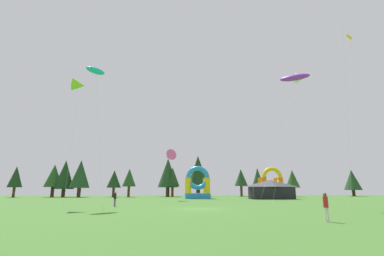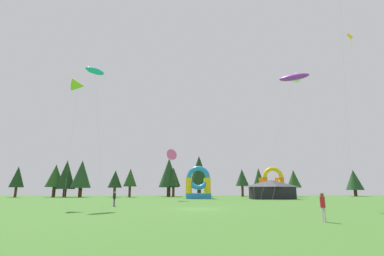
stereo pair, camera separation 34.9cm
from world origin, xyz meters
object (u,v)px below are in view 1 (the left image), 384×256
Objects in this scene: kite_cyan_parafoil at (96,71)px; kite_purple_parafoil at (294,78)px; kite_yellow_diamond at (350,39)px; inflatable_orange_dome at (197,187)px; person_left_edge at (326,204)px; inflatable_blue_arch at (271,186)px; festival_tent at (271,189)px; kite_white_delta at (300,77)px; kite_pink_delta at (169,156)px; person_midfield at (115,198)px; kite_lime_delta at (79,85)px.

kite_cyan_parafoil is 23.62m from kite_purple_parafoil.
kite_yellow_diamond is 37.51m from inflatable_orange_dome.
inflatable_blue_arch is at bearing 62.62° from person_left_edge.
kite_cyan_parafoil is at bearing 173.82° from kite_purple_parafoil.
kite_purple_parafoil is 1.92× the size of festival_tent.
inflatable_orange_dome is at bearing -161.61° from inflatable_blue_arch.
inflatable_orange_dome is (-4.71, 40.73, 1.37)m from person_left_edge.
kite_white_delta reaches higher than kite_pink_delta.
inflatable_blue_arch is 0.86× the size of festival_tent.
kite_pink_delta is 11.25m from inflatable_orange_dome.
kite_cyan_parafoil reaches higher than kite_pink_delta.
inflatable_orange_dome is (-17.19, -5.72, -0.21)m from inflatable_blue_arch.
kite_white_delta is 2.42× the size of inflatable_blue_arch.
person_left_edge is at bearing -103.97° from festival_tent.
kite_cyan_parafoil is 0.63× the size of kite_yellow_diamond.
kite_yellow_diamond is at bearing 118.24° from person_midfield.
person_left_edge is at bearing -72.42° from kite_pink_delta.
kite_lime_delta reaches higher than inflatable_orange_dome.
person_midfield is at bearing -168.98° from kite_yellow_diamond.
kite_cyan_parafoil is 20.92m from kite_pink_delta.
kite_pink_delta is 5.45× the size of person_midfield.
inflatable_orange_dome is (10.91, 25.44, 1.41)m from person_midfield.
kite_white_delta is at bearing 54.58° from person_left_edge.
kite_lime_delta is 1.90× the size of festival_tent.
kite_yellow_diamond is (11.77, 6.51, 9.58)m from kite_white_delta.
kite_cyan_parafoil is at bearing -169.94° from kite_yellow_diamond.
inflatable_orange_dome is (16.07, 25.22, -11.74)m from kite_lime_delta.
kite_white_delta is 16.51m from kite_yellow_diamond.
kite_lime_delta is at bearing 173.81° from kite_purple_parafoil.
kite_purple_parafoil is 2.23× the size of inflatable_blue_arch.
kite_cyan_parafoil reaches higher than person_midfield.
kite_cyan_parafoil is at bearing -6.31° from kite_lime_delta.
kite_purple_parafoil is 9.40× the size of person_midfield.
festival_tent reaches higher than person_midfield.
inflatable_orange_dome is at bearing 84.25° from person_left_edge.
kite_pink_delta is at bearing 127.01° from kite_purple_parafoil.
person_left_edge is at bearing -36.74° from kite_lime_delta.
inflatable_blue_arch is (33.26, 30.94, -11.53)m from kite_lime_delta.
kite_purple_parafoil is (25.36, -2.75, 0.35)m from kite_lime_delta.
kite_yellow_diamond reaches higher than person_midfield.
kite_lime_delta is 8.99× the size of person_left_edge.
kite_lime_delta is at bearing -121.67° from kite_pink_delta.
kite_white_delta is 1.87× the size of kite_pink_delta.
kite_white_delta is 2.08× the size of festival_tent.
kite_yellow_diamond is at bearing -59.51° from festival_tent.
person_left_edge is 41.02m from inflatable_orange_dome.
person_midfield is at bearing -0.18° from kite_cyan_parafoil.
kite_white_delta reaches higher than inflatable_blue_arch.
kite_purple_parafoil is 9.08× the size of person_left_edge.
kite_white_delta is 3.48m from kite_purple_parafoil.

